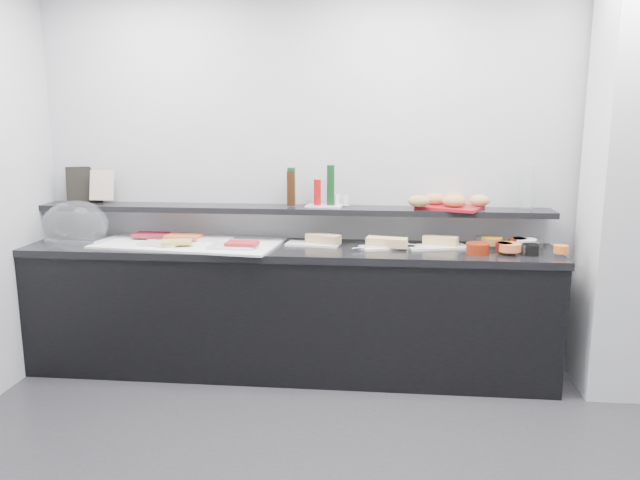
# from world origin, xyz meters

# --- Properties ---
(back_wall) EXTENTS (5.00, 0.02, 2.70)m
(back_wall) POSITION_xyz_m (0.00, 2.00, 1.35)
(back_wall) COLOR #B0B2B7
(back_wall) RESTS_ON ground
(column) EXTENTS (0.50, 0.50, 2.70)m
(column) POSITION_xyz_m (1.50, 1.65, 1.35)
(column) COLOR silver
(column) RESTS_ON ground
(buffet_cabinet) EXTENTS (3.60, 0.60, 0.85)m
(buffet_cabinet) POSITION_xyz_m (-0.70, 1.70, 0.42)
(buffet_cabinet) COLOR black
(buffet_cabinet) RESTS_ON ground
(counter_top) EXTENTS (3.62, 0.62, 0.05)m
(counter_top) POSITION_xyz_m (-0.70, 1.70, 0.88)
(counter_top) COLOR black
(counter_top) RESTS_ON buffet_cabinet
(wall_shelf) EXTENTS (3.60, 0.25, 0.04)m
(wall_shelf) POSITION_xyz_m (-0.70, 1.88, 1.13)
(wall_shelf) COLOR black
(wall_shelf) RESTS_ON back_wall
(cloche_base) EXTENTS (0.45, 0.35, 0.04)m
(cloche_base) POSITION_xyz_m (-2.17, 1.71, 0.92)
(cloche_base) COLOR silver
(cloche_base) RESTS_ON counter_top
(cloche_dome) EXTENTS (0.52, 0.43, 0.34)m
(cloche_dome) POSITION_xyz_m (-2.21, 1.71, 1.03)
(cloche_dome) COLOR white
(cloche_dome) RESTS_ON cloche_base
(linen_runner) EXTENTS (1.31, 0.73, 0.01)m
(linen_runner) POSITION_xyz_m (-1.39, 1.71, 0.91)
(linen_runner) COLOR white
(linen_runner) RESTS_ON counter_top
(platter_meat_a) EXTENTS (0.36, 0.28, 0.01)m
(platter_meat_a) POSITION_xyz_m (-1.59, 1.86, 0.92)
(platter_meat_a) COLOR white
(platter_meat_a) RESTS_ON linen_runner
(food_meat_a) EXTENTS (0.24, 0.16, 0.02)m
(food_meat_a) POSITION_xyz_m (-1.70, 1.81, 0.94)
(food_meat_a) COLOR maroon
(food_meat_a) RESTS_ON platter_meat_a
(platter_salmon) EXTENTS (0.38, 0.30, 0.01)m
(platter_salmon) POSITION_xyz_m (-1.30, 1.82, 0.92)
(platter_salmon) COLOR white
(platter_salmon) RESTS_ON linen_runner
(food_salmon) EXTENTS (0.25, 0.17, 0.02)m
(food_salmon) POSITION_xyz_m (-1.45, 1.78, 0.94)
(food_salmon) COLOR #F05631
(food_salmon) RESTS_ON platter_salmon
(platter_cheese) EXTENTS (0.30, 0.22, 0.01)m
(platter_cheese) POSITION_xyz_m (-1.55, 1.60, 0.92)
(platter_cheese) COLOR silver
(platter_cheese) RESTS_ON linen_runner
(food_cheese) EXTENTS (0.23, 0.18, 0.02)m
(food_cheese) POSITION_xyz_m (-1.44, 1.57, 0.94)
(food_cheese) COLOR tan
(food_cheese) RESTS_ON platter_cheese
(platter_meat_b) EXTENTS (0.32, 0.22, 0.01)m
(platter_meat_b) POSITION_xyz_m (-1.05, 1.57, 0.92)
(platter_meat_b) COLOR silver
(platter_meat_b) RESTS_ON linen_runner
(food_meat_b) EXTENTS (0.22, 0.14, 0.02)m
(food_meat_b) POSITION_xyz_m (-0.98, 1.57, 0.94)
(food_meat_b) COLOR maroon
(food_meat_b) RESTS_ON platter_meat_b
(sandwich_plate_left) EXTENTS (0.38, 0.19, 0.01)m
(sandwich_plate_left) POSITION_xyz_m (-0.53, 1.76, 0.91)
(sandwich_plate_left) COLOR white
(sandwich_plate_left) RESTS_ON counter_top
(sandwich_food_left) EXTENTS (0.26, 0.18, 0.06)m
(sandwich_food_left) POSITION_xyz_m (-0.46, 1.77, 0.94)
(sandwich_food_left) COLOR tan
(sandwich_food_left) RESTS_ON sandwich_plate_left
(tongs_left) EXTENTS (0.16, 0.03, 0.01)m
(tongs_left) POSITION_xyz_m (-0.47, 1.75, 0.92)
(tongs_left) COLOR #A9ABAF
(tongs_left) RESTS_ON sandwich_plate_left
(sandwich_plate_mid) EXTENTS (0.39, 0.28, 0.01)m
(sandwich_plate_mid) POSITION_xyz_m (-0.02, 1.72, 0.91)
(sandwich_plate_mid) COLOR white
(sandwich_plate_mid) RESTS_ON counter_top
(sandwich_food_mid) EXTENTS (0.28, 0.15, 0.06)m
(sandwich_food_mid) POSITION_xyz_m (-0.02, 1.70, 0.94)
(sandwich_food_mid) COLOR tan
(sandwich_food_mid) RESTS_ON sandwich_plate_mid
(tongs_mid) EXTENTS (0.15, 0.08, 0.01)m
(tongs_mid) POSITION_xyz_m (-0.18, 1.63, 0.92)
(tongs_mid) COLOR #BBBCC2
(tongs_mid) RESTS_ON sandwich_plate_mid
(sandwich_plate_right) EXTENTS (0.43, 0.27, 0.01)m
(sandwich_plate_right) POSITION_xyz_m (0.32, 1.75, 0.91)
(sandwich_plate_right) COLOR silver
(sandwich_plate_right) RESTS_ON counter_top
(sandwich_food_right) EXTENTS (0.25, 0.16, 0.06)m
(sandwich_food_right) POSITION_xyz_m (0.34, 1.79, 0.94)
(sandwich_food_right) COLOR tan
(sandwich_food_right) RESTS_ON sandwich_plate_right
(tongs_right) EXTENTS (0.16, 0.03, 0.01)m
(tongs_right) POSITION_xyz_m (0.09, 1.74, 0.92)
(tongs_right) COLOR silver
(tongs_right) RESTS_ON sandwich_plate_right
(bowl_glass_fruit) EXTENTS (0.21, 0.21, 0.07)m
(bowl_glass_fruit) POSITION_xyz_m (0.66, 1.81, 0.94)
(bowl_glass_fruit) COLOR white
(bowl_glass_fruit) RESTS_ON counter_top
(fill_glass_fruit) EXTENTS (0.19, 0.19, 0.05)m
(fill_glass_fruit) POSITION_xyz_m (0.68, 1.80, 0.95)
(fill_glass_fruit) COLOR orange
(fill_glass_fruit) RESTS_ON bowl_glass_fruit
(bowl_black_jam) EXTENTS (0.18, 0.18, 0.07)m
(bowl_black_jam) POSITION_xyz_m (0.88, 1.79, 0.94)
(bowl_black_jam) COLOR black
(bowl_black_jam) RESTS_ON counter_top
(fill_black_jam) EXTENTS (0.12, 0.12, 0.05)m
(fill_black_jam) POSITION_xyz_m (0.85, 1.78, 0.95)
(fill_black_jam) COLOR #5F1E0D
(fill_black_jam) RESTS_ON bowl_black_jam
(bowl_glass_cream) EXTENTS (0.20, 0.20, 0.07)m
(bowl_glass_cream) POSITION_xyz_m (0.93, 1.79, 0.94)
(bowl_glass_cream) COLOR silver
(bowl_glass_cream) RESTS_ON counter_top
(fill_glass_cream) EXTENTS (0.20, 0.20, 0.05)m
(fill_glass_cream) POSITION_xyz_m (0.89, 1.77, 0.95)
(fill_glass_cream) COLOR white
(fill_glass_cream) RESTS_ON bowl_glass_cream
(bowl_red_jam) EXTENTS (0.19, 0.19, 0.07)m
(bowl_red_jam) POSITION_xyz_m (0.56, 1.60, 0.94)
(bowl_red_jam) COLOR maroon
(bowl_red_jam) RESTS_ON counter_top
(fill_red_jam) EXTENTS (0.11, 0.11, 0.05)m
(fill_red_jam) POSITION_xyz_m (0.73, 1.62, 0.95)
(fill_red_jam) COLOR #550C0C
(fill_red_jam) RESTS_ON bowl_red_jam
(bowl_glass_salmon) EXTENTS (0.15, 0.15, 0.07)m
(bowl_glass_salmon) POSITION_xyz_m (0.88, 1.62, 0.94)
(bowl_glass_salmon) COLOR white
(bowl_glass_salmon) RESTS_ON counter_top
(fill_glass_salmon) EXTENTS (0.18, 0.18, 0.05)m
(fill_glass_salmon) POSITION_xyz_m (0.76, 1.60, 0.95)
(fill_glass_salmon) COLOR orange
(fill_glass_salmon) RESTS_ON bowl_glass_salmon
(bowl_black_fruit) EXTENTS (0.13, 0.13, 0.07)m
(bowl_black_fruit) POSITION_xyz_m (0.89, 1.60, 0.94)
(bowl_black_fruit) COLOR black
(bowl_black_fruit) RESTS_ON counter_top
(fill_black_fruit) EXTENTS (0.10, 0.10, 0.05)m
(fill_black_fruit) POSITION_xyz_m (1.07, 1.57, 0.95)
(fill_black_fruit) COLOR orange
(fill_black_fruit) RESTS_ON bowl_black_fruit
(framed_print) EXTENTS (0.26, 0.17, 0.26)m
(framed_print) POSITION_xyz_m (-2.25, 1.97, 1.28)
(framed_print) COLOR black
(framed_print) RESTS_ON wall_shelf
(print_art) EXTENTS (0.19, 0.06, 0.22)m
(print_art) POSITION_xyz_m (-2.10, 1.92, 1.28)
(print_art) COLOR #C9A391
(print_art) RESTS_ON framed_print
(condiment_tray) EXTENTS (0.27, 0.18, 0.01)m
(condiment_tray) POSITION_xyz_m (-0.46, 1.90, 1.16)
(condiment_tray) COLOR silver
(condiment_tray) RESTS_ON wall_shelf
(bottle_green_a) EXTENTS (0.07, 0.07, 0.26)m
(bottle_green_a) POSITION_xyz_m (-0.70, 1.90, 1.29)
(bottle_green_a) COLOR #103B1C
(bottle_green_a) RESTS_ON condiment_tray
(bottle_brown) EXTENTS (0.06, 0.06, 0.24)m
(bottle_brown) POSITION_xyz_m (-0.69, 1.84, 1.28)
(bottle_brown) COLOR #311809
(bottle_brown) RESTS_ON condiment_tray
(bottle_green_b) EXTENTS (0.07, 0.07, 0.28)m
(bottle_green_b) POSITION_xyz_m (-0.42, 1.90, 1.30)
(bottle_green_b) COLOR #0E3515
(bottle_green_b) RESTS_ON condiment_tray
(bottle_hot) EXTENTS (0.06, 0.06, 0.18)m
(bottle_hot) POSITION_xyz_m (-0.51, 1.88, 1.25)
(bottle_hot) COLOR #BA0D0D
(bottle_hot) RESTS_ON condiment_tray
(shaker_salt) EXTENTS (0.04, 0.04, 0.07)m
(shaker_salt) POSITION_xyz_m (-0.31, 1.88, 1.20)
(shaker_salt) COLOR white
(shaker_salt) RESTS_ON condiment_tray
(shaker_pepper) EXTENTS (0.04, 0.04, 0.07)m
(shaker_pepper) POSITION_xyz_m (-0.38, 1.91, 1.20)
(shaker_pepper) COLOR white
(shaker_pepper) RESTS_ON condiment_tray
(bread_tray) EXTENTS (0.49, 0.43, 0.02)m
(bread_tray) POSITION_xyz_m (0.40, 1.89, 1.16)
(bread_tray) COLOR maroon
(bread_tray) RESTS_ON wall_shelf
(bread_roll_nw) EXTENTS (0.15, 0.10, 0.08)m
(bread_roll_nw) POSITION_xyz_m (0.30, 1.93, 1.21)
(bread_roll_nw) COLOR #D38350
(bread_roll_nw) RESTS_ON bread_tray
(bread_roll_n) EXTENTS (0.15, 0.11, 0.08)m
(bread_roll_n) POSITION_xyz_m (0.44, 1.92, 1.21)
(bread_roll_n) COLOR #B57E45
(bread_roll_n) RESTS_ON bread_tray
(bread_roll_ne) EXTENTS (0.15, 0.11, 0.08)m
(bread_roll_ne) POSITION_xyz_m (0.44, 1.98, 1.21)
(bread_roll_ne) COLOR #B87E46
(bread_roll_ne) RESTS_ON bread_tray
(bread_roll_sw) EXTENTS (0.15, 0.10, 0.08)m
(bread_roll_sw) POSITION_xyz_m (0.19, 1.80, 1.21)
(bread_roll_sw) COLOR #B18843
(bread_roll_sw) RESTS_ON bread_tray
(bread_roll_s) EXTENTS (0.16, 0.11, 0.08)m
(bread_roll_s) POSITION_xyz_m (0.42, 1.83, 1.21)
(bread_roll_s) COLOR #B58945
(bread_roll_s) RESTS_ON bread_tray
(bread_roll_mide) EXTENTS (0.14, 0.10, 0.08)m
(bread_roll_mide) POSITION_xyz_m (0.60, 1.88, 1.21)
(bread_roll_mide) COLOR tan
(bread_roll_mide) RESTS_ON bread_tray
(carafe) EXTENTS (0.12, 0.12, 0.30)m
(carafe) POSITION_xyz_m (0.91, 1.89, 1.30)
(carafe) COLOR white
(carafe) RESTS_ON wall_shelf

